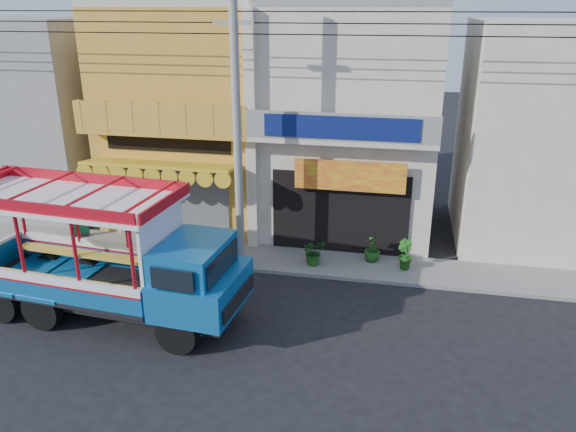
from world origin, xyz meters
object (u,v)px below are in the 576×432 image
object	(u,v)px
green_sign	(80,226)
potted_plant_c	(372,248)
potted_plant_a	(314,252)
songthaew_truck	(120,260)
utility_pole	(241,114)
potted_plant_b	(405,255)

from	to	relation	value
green_sign	potted_plant_c	distance (m)	10.57
green_sign	potted_plant_a	bearing A→B (deg)	-3.99
green_sign	songthaew_truck	bearing A→B (deg)	-48.70
utility_pole	potted_plant_b	xyz separation A→B (m)	(5.07, 0.74, -4.43)
green_sign	utility_pole	bearing A→B (deg)	-9.27
potted_plant_b	potted_plant_c	distance (m)	1.10
songthaew_truck	green_sign	distance (m)	6.52
potted_plant_b	potted_plant_c	xyz separation A→B (m)	(-1.05, 0.35, -0.02)
utility_pole	potted_plant_a	bearing A→B (deg)	11.99
songthaew_truck	potted_plant_a	distance (m)	6.28
potted_plant_b	potted_plant_c	size ratio (longest dim) A/B	1.04
potted_plant_a	potted_plant_c	size ratio (longest dim) A/B	0.94
songthaew_truck	potted_plant_b	size ratio (longest dim) A/B	8.33
potted_plant_a	potted_plant_c	bearing A→B (deg)	-19.61
songthaew_truck	potted_plant_a	world-z (taller)	songthaew_truck
songthaew_truck	potted_plant_c	xyz separation A→B (m)	(6.35, 4.81, -1.19)
utility_pole	potted_plant_a	size ratio (longest dim) A/B	32.20
potted_plant_a	potted_plant_b	size ratio (longest dim) A/B	0.90
green_sign	potted_plant_a	xyz separation A→B (m)	(8.73, -0.61, 0.05)
utility_pole	potted_plant_c	world-z (taller)	utility_pole
green_sign	potted_plant_c	world-z (taller)	same
potted_plant_b	potted_plant_c	bearing A→B (deg)	32.95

